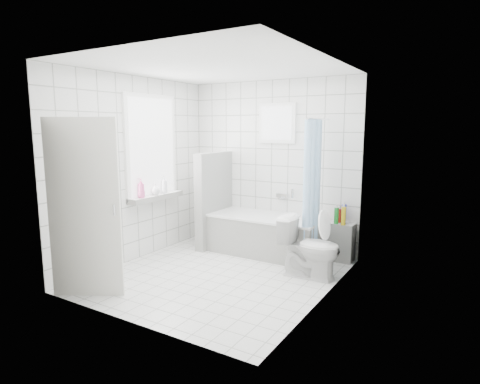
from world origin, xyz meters
The scene contains 19 objects.
ground centered at (0.00, 0.00, 0.00)m, with size 3.00×3.00×0.00m, color white.
ceiling centered at (0.00, 0.00, 2.60)m, with size 3.00×3.00×0.00m, color white.
wall_back centered at (0.00, 1.50, 1.30)m, with size 2.80×0.02×2.60m, color white.
wall_front centered at (0.00, -1.50, 1.30)m, with size 2.80×0.02×2.60m, color white.
wall_left centered at (-1.40, 0.00, 1.30)m, with size 0.02×3.00×2.60m, color white.
wall_right centered at (1.40, 0.00, 1.30)m, with size 0.02×3.00×2.60m, color white.
window_left centered at (-1.35, 0.30, 1.60)m, with size 0.01×0.90×1.40m, color white.
window_back centered at (0.10, 1.46, 1.95)m, with size 0.50×0.01×0.50m, color white.
window_sill centered at (-1.31, 0.30, 0.86)m, with size 0.18×1.02×0.08m, color white.
door centered at (-0.90, -1.28, 1.00)m, with size 0.04×0.80×2.00m, color silver.
bathtub centered at (0.11, 1.12, 0.29)m, with size 1.69×0.77×0.58m.
partition_wall centered at (-0.80, 1.07, 0.75)m, with size 0.15×0.85×1.50m, color white.
tiled_ledge centered at (1.16, 1.38, 0.28)m, with size 0.40×0.24×0.55m, color white.
toilet centered at (1.03, 0.56, 0.39)m, with size 0.43×0.76×0.78m, color white.
curtain_rod centered at (0.89, 1.10, 2.00)m, with size 0.02×0.02×0.80m, color silver.
shower_curtain centered at (0.89, 0.97, 1.10)m, with size 0.14×0.48×1.78m, color #51A4EE, non-canonical shape.
tub_faucet centered at (0.21, 1.46, 0.85)m, with size 0.18×0.06×0.06m, color silver.
sill_bottles centered at (-1.30, 0.23, 1.02)m, with size 0.17×0.62×0.28m.
ledge_bottles centered at (1.18, 1.34, 0.67)m, with size 0.17×0.19×0.27m.
Camera 1 is at (2.80, -4.09, 1.89)m, focal length 30.00 mm.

